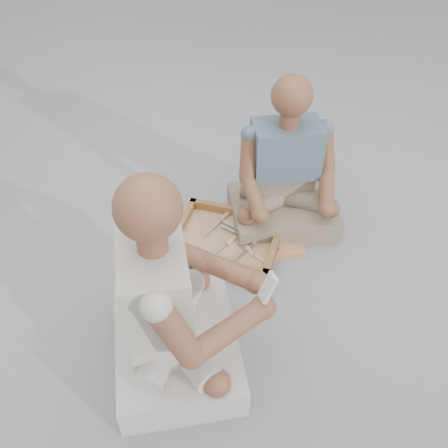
{
  "coord_description": "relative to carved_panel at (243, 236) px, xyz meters",
  "views": [
    {
      "loc": [
        -0.12,
        -1.48,
        1.84
      ],
      "look_at": [
        -0.01,
        0.2,
        0.3
      ],
      "focal_mm": 40.0,
      "sensor_mm": 36.0,
      "label": 1
    }
  ],
  "objects": [
    {
      "name": "chisel_6",
      "position": [
        0.01,
        -0.07,
        0.06
      ],
      "size": [
        0.19,
        0.15,
        0.02
      ],
      "rotation": [
        0.0,
        0.0,
        -0.65
      ],
      "color": "silver",
      "rests_on": "tool_tray"
    },
    {
      "name": "wood_chip_4",
      "position": [
        -0.44,
        0.24,
        -0.02
      ],
      "size": [
        0.02,
        0.02,
        0.0
      ],
      "primitive_type": "cube",
      "rotation": [
        0.0,
        0.0,
        0.57
      ],
      "color": "tan",
      "rests_on": "ground"
    },
    {
      "name": "wood_chip_1",
      "position": [
        0.16,
        0.3,
        -0.02
      ],
      "size": [
        0.02,
        0.02,
        0.0
      ],
      "primitive_type": "cube",
      "rotation": [
        0.0,
        0.0,
        2.39
      ],
      "color": "tan",
      "rests_on": "ground"
    },
    {
      "name": "craftsman",
      "position": [
        -0.35,
        -0.7,
        0.31
      ],
      "size": [
        0.66,
        0.66,
        0.95
      ],
      "rotation": [
        0.0,
        0.0,
        -1.47
      ],
      "color": "beige",
      "rests_on": "ground"
    },
    {
      "name": "chisel_7",
      "position": [
        0.01,
        -0.14,
        0.05
      ],
      "size": [
        0.1,
        0.21,
        0.02
      ],
      "rotation": [
        0.0,
        0.0,
        -1.16
      ],
      "color": "silver",
      "rests_on": "tool_tray"
    },
    {
      "name": "carved_panel",
      "position": [
        0.0,
        0.0,
        0.0
      ],
      "size": [
        0.61,
        0.43,
        0.04
      ],
      "primitive_type": "cube",
      "rotation": [
        0.0,
        0.0,
        0.09
      ],
      "color": "#A36C3F",
      "rests_on": "ground"
    },
    {
      "name": "ground",
      "position": [
        -0.11,
        -0.4,
        -0.02
      ],
      "size": [
        60.0,
        60.0,
        0.0
      ],
      "primitive_type": "plane",
      "color": "gray",
      "rests_on": "ground"
    },
    {
      "name": "tool_tray",
      "position": [
        -0.09,
        -0.06,
        0.04
      ],
      "size": [
        0.65,
        0.58,
        0.07
      ],
      "rotation": [
        0.0,
        0.0,
        -0.36
      ],
      "color": "brown",
      "rests_on": "carved_panel"
    },
    {
      "name": "companion",
      "position": [
        0.22,
        0.13,
        0.26
      ],
      "size": [
        0.57,
        0.48,
        0.84
      ],
      "rotation": [
        0.0,
        0.0,
        3.22
      ],
      "color": "gray",
      "rests_on": "ground"
    },
    {
      "name": "chisel_3",
      "position": [
        0.07,
        0.08,
        0.05
      ],
      "size": [
        0.15,
        0.18,
        0.02
      ],
      "rotation": [
        0.0,
        0.0,
        0.9
      ],
      "color": "silver",
      "rests_on": "tool_tray"
    },
    {
      "name": "chisel_1",
      "position": [
        0.05,
        -0.11,
        0.05
      ],
      "size": [
        0.17,
        0.17,
        0.02
      ],
      "rotation": [
        0.0,
        0.0,
        0.76
      ],
      "color": "silver",
      "rests_on": "tool_tray"
    },
    {
      "name": "wood_chip_3",
      "position": [
        -0.12,
        0.1,
        -0.02
      ],
      "size": [
        0.02,
        0.02,
        0.0
      ],
      "primitive_type": "cube",
      "rotation": [
        0.0,
        0.0,
        1.97
      ],
      "color": "tan",
      "rests_on": "ground"
    },
    {
      "name": "mobile_phone",
      "position": [
        0.01,
        -0.73,
        0.44
      ],
      "size": [
        0.07,
        0.07,
        0.12
      ],
      "rotation": [
        -0.35,
        0.0,
        -1.24
      ],
      "color": "silver",
      "rests_on": "craftsman"
    },
    {
      "name": "chisel_5",
      "position": [
        -0.1,
        0.08,
        0.05
      ],
      "size": [
        0.15,
        0.18,
        0.02
      ],
      "rotation": [
        0.0,
        0.0,
        0.89
      ],
      "color": "silver",
      "rests_on": "tool_tray"
    },
    {
      "name": "chisel_2",
      "position": [
        -0.09,
        -0.1,
        0.05
      ],
      "size": [
        0.17,
        0.16,
        0.02
      ],
      "rotation": [
        0.0,
        0.0,
        0.74
      ],
      "color": "silver",
      "rests_on": "tool_tray"
    },
    {
      "name": "wood_chip_6",
      "position": [
        -0.34,
        -0.29,
        -0.02
      ],
      "size": [
        0.02,
        0.02,
        0.0
      ],
      "primitive_type": "cube",
      "rotation": [
        0.0,
        0.0,
        0.16
      ],
      "color": "tan",
      "rests_on": "ground"
    },
    {
      "name": "wood_chip_5",
      "position": [
        0.09,
        0.2,
        -0.02
      ],
      "size": [
        0.02,
        0.02,
        0.0
      ],
      "primitive_type": "cube",
      "rotation": [
        0.0,
        0.0,
        2.88
      ],
      "color": "tan",
      "rests_on": "ground"
    },
    {
      "name": "wood_chip_7",
      "position": [
        -0.1,
        0.3,
        -0.02
      ],
      "size": [
        0.02,
        0.02,
        0.0
      ],
      "primitive_type": "cube",
      "rotation": [
        0.0,
        0.0,
        1.44
      ],
      "color": "tan",
      "rests_on": "ground"
    },
    {
      "name": "wood_chip_10",
      "position": [
        0.02,
        0.12,
        -0.02
      ],
      "size": [
        0.02,
        0.02,
        0.0
      ],
      "primitive_type": "cube",
      "rotation": [
        0.0,
        0.0,
        0.48
      ],
      "color": "tan",
      "rests_on": "ground"
    },
    {
      "name": "wood_chip_2",
      "position": [
        -0.4,
        0.23,
        -0.02
      ],
      "size": [
        0.02,
        0.02,
        0.0
      ],
      "primitive_type": "cube",
      "rotation": [
        0.0,
        0.0,
        1.98
      ],
      "color": "tan",
      "rests_on": "ground"
    },
    {
      "name": "wood_chip_9",
      "position": [
        -0.22,
        -0.19,
        -0.02
      ],
      "size": [
        0.02,
        0.02,
        0.0
      ],
      "primitive_type": "cube",
      "rotation": [
        0.0,
        0.0,
        1.08
      ],
      "color": "tan",
      "rests_on": "ground"
    },
    {
      "name": "chisel_4",
      "position": [
        0.01,
        -0.05,
        0.06
      ],
      "size": [
        0.18,
        0.16,
        0.02
      ],
      "rotation": [
        0.0,
        0.0,
        -0.74
      ],
      "color": "silver",
      "rests_on": "tool_tray"
    },
    {
      "name": "wood_chip_8",
      "position": [
        -0.29,
        -0.31,
        -0.02
      ],
      "size": [
        0.02,
        0.02,
        0.0
      ],
      "primitive_type": "cube",
      "rotation": [
        0.0,
        0.0,
        3.02
      ],
      "color": "tan",
      "rests_on": "ground"
    },
    {
      "name": "chisel_0",
      "position": [
        0.05,
        -0.2,
        0.05
      ],
      "size": [
        0.17,
        0.17,
        0.02
      ],
      "rotation": [
        0.0,
        0.0,
        -0.8
      ],
      "color": "silver",
      "rests_on": "tool_tray"
    },
    {
      "name": "wood_chip_0",
      "position": [
        -0.34,
        -0.17,
        -0.02
      ],
      "size": [
        0.02,
        0.02,
        0.0
      ],
      "primitive_type": "cube",
      "rotation": [
        0.0,
        0.0,
        0.12
      ],
      "color": "tan",
      "rests_on": "ground"
    }
  ]
}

